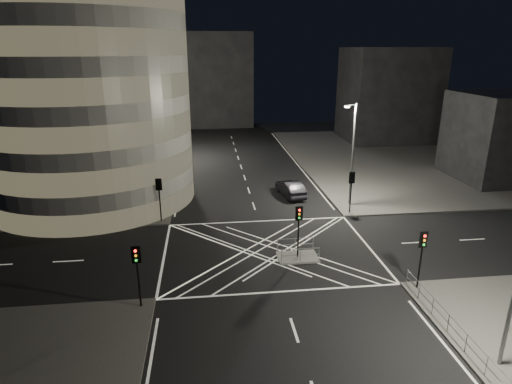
{
  "coord_description": "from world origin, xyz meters",
  "views": [
    {
      "loc": [
        -4.51,
        -29.81,
        14.96
      ],
      "look_at": [
        -0.32,
        5.5,
        3.0
      ],
      "focal_mm": 30.0,
      "sensor_mm": 36.0,
      "label": 1
    }
  ],
  "objects": [
    {
      "name": "ground",
      "position": [
        0.0,
        0.0,
        0.0
      ],
      "size": [
        120.0,
        120.0,
        0.0
      ],
      "primitive_type": "plane",
      "color": "black",
      "rests_on": "ground"
    },
    {
      "name": "sidewalk_far_left",
      "position": [
        -29.0,
        27.0,
        0.07
      ],
      "size": [
        42.0,
        42.0,
        0.15
      ],
      "primitive_type": "cube",
      "color": "#484644",
      "rests_on": "ground"
    },
    {
      "name": "sidewalk_far_right",
      "position": [
        29.0,
        27.0,
        0.07
      ],
      "size": [
        42.0,
        42.0,
        0.15
      ],
      "primitive_type": "cube",
      "color": "#484644",
      "rests_on": "ground"
    },
    {
      "name": "central_island",
      "position": [
        2.0,
        -1.5,
        0.07
      ],
      "size": [
        3.0,
        2.0,
        0.15
      ],
      "primitive_type": "cube",
      "color": "slate",
      "rests_on": "ground"
    },
    {
      "name": "office_tower_curved",
      "position": [
        -20.74,
        18.74,
        12.65
      ],
      "size": [
        30.0,
        29.0,
        27.2
      ],
      "color": "gray",
      "rests_on": "sidewalk_far_left"
    },
    {
      "name": "office_block_rear",
      "position": [
        -22.0,
        42.0,
        11.15
      ],
      "size": [
        24.0,
        16.0,
        22.0
      ],
      "primitive_type": "cube",
      "color": "gray",
      "rests_on": "sidewalk_far_left"
    },
    {
      "name": "building_right_far",
      "position": [
        26.0,
        40.0,
        7.65
      ],
      "size": [
        14.0,
        12.0,
        15.0
      ],
      "primitive_type": "cube",
      "color": "black",
      "rests_on": "sidewalk_far_right"
    },
    {
      "name": "building_right_near",
      "position": [
        30.0,
        16.0,
        5.15
      ],
      "size": [
        10.0,
        10.0,
        10.0
      ],
      "primitive_type": "cube",
      "color": "black",
      "rests_on": "sidewalk_far_right"
    },
    {
      "name": "building_far_end",
      "position": [
        -4.0,
        58.0,
        9.0
      ],
      "size": [
        18.0,
        8.0,
        18.0
      ],
      "primitive_type": "cube",
      "color": "black",
      "rests_on": "ground"
    },
    {
      "name": "tree_a",
      "position": [
        -10.5,
        9.0,
        4.81
      ],
      "size": [
        3.86,
        3.86,
        6.89
      ],
      "color": "black",
      "rests_on": "sidewalk_far_left"
    },
    {
      "name": "tree_b",
      "position": [
        -10.5,
        15.0,
        5.16
      ],
      "size": [
        4.61,
        4.61,
        7.67
      ],
      "color": "black",
      "rests_on": "sidewalk_far_left"
    },
    {
      "name": "tree_c",
      "position": [
        -10.5,
        21.0,
        4.64
      ],
      "size": [
        4.71,
        4.71,
        7.2
      ],
      "color": "black",
      "rests_on": "sidewalk_far_left"
    },
    {
      "name": "tree_d",
      "position": [
        -10.5,
        27.0,
        5.51
      ],
      "size": [
        5.14,
        5.14,
        8.33
      ],
      "color": "black",
      "rests_on": "sidewalk_far_left"
    },
    {
      "name": "tree_e",
      "position": [
        -10.5,
        33.0,
        4.15
      ],
      "size": [
        4.29,
        4.29,
        6.47
      ],
      "color": "black",
      "rests_on": "sidewalk_far_left"
    },
    {
      "name": "traffic_signal_fl",
      "position": [
        -8.8,
        6.8,
        2.91
      ],
      "size": [
        0.55,
        0.22,
        4.0
      ],
      "color": "black",
      "rests_on": "sidewalk_far_left"
    },
    {
      "name": "traffic_signal_nl",
      "position": [
        -8.8,
        -6.8,
        2.91
      ],
      "size": [
        0.55,
        0.22,
        4.0
      ],
      "color": "black",
      "rests_on": "sidewalk_near_left"
    },
    {
      "name": "traffic_signal_fr",
      "position": [
        8.8,
        6.8,
        2.91
      ],
      "size": [
        0.55,
        0.22,
        4.0
      ],
      "color": "black",
      "rests_on": "sidewalk_far_right"
    },
    {
      "name": "traffic_signal_nr",
      "position": [
        8.8,
        -6.8,
        2.91
      ],
      "size": [
        0.55,
        0.22,
        4.0
      ],
      "color": "black",
      "rests_on": "sidewalk_near_right"
    },
    {
      "name": "traffic_signal_island",
      "position": [
        2.0,
        -1.5,
        2.91
      ],
      "size": [
        0.55,
        0.22,
        4.0
      ],
      "color": "black",
      "rests_on": "central_island"
    },
    {
      "name": "street_lamp_left_near",
      "position": [
        -9.44,
        12.0,
        5.54
      ],
      "size": [
        1.25,
        0.25,
        10.0
      ],
      "color": "slate",
      "rests_on": "sidewalk_far_left"
    },
    {
      "name": "street_lamp_left_far",
      "position": [
        -9.44,
        30.0,
        5.54
      ],
      "size": [
        1.25,
        0.25,
        10.0
      ],
      "color": "slate",
      "rests_on": "sidewalk_far_left"
    },
    {
      "name": "street_lamp_right_far",
      "position": [
        9.44,
        9.0,
        5.54
      ],
      "size": [
        1.25,
        0.25,
        10.0
      ],
      "color": "slate",
      "rests_on": "sidewalk_far_right"
    },
    {
      "name": "railing_near_right",
      "position": [
        8.3,
        -12.15,
        0.7
      ],
      "size": [
        0.06,
        11.7,
        1.1
      ],
      "primitive_type": "cube",
      "color": "slate",
      "rests_on": "sidewalk_near_right"
    },
    {
      "name": "railing_island_south",
      "position": [
        2.0,
        -2.4,
        0.7
      ],
      "size": [
        2.8,
        0.06,
        1.1
      ],
      "primitive_type": "cube",
      "color": "slate",
      "rests_on": "central_island"
    },
    {
      "name": "railing_island_north",
      "position": [
        2.0,
        -0.6,
        0.7
      ],
      "size": [
        2.8,
        0.06,
        1.1
      ],
      "primitive_type": "cube",
      "color": "slate",
      "rests_on": "central_island"
    },
    {
      "name": "sedan",
      "position": [
        4.22,
        12.67,
        0.85
      ],
      "size": [
        2.61,
        5.38,
        1.7
      ],
      "primitive_type": "imported",
      "rotation": [
        0.0,
        0.0,
        3.3
      ],
      "color": "black",
      "rests_on": "ground"
    }
  ]
}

